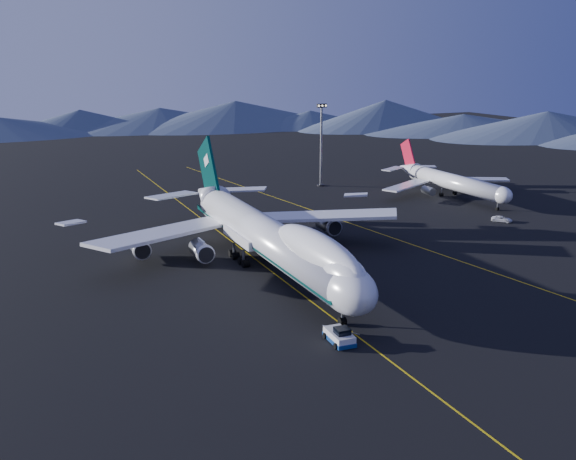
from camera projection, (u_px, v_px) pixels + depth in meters
name	position (u px, v px, depth m)	size (l,w,h in m)	color
ground	(267.00, 268.00, 110.11)	(500.00, 500.00, 0.00)	black
taxiway_line_main	(267.00, 268.00, 110.11)	(0.25, 220.00, 0.01)	gold
taxiway_line_side	(384.00, 235.00, 130.83)	(0.25, 200.00, 0.01)	gold
boeing_747	(267.00, 236.00, 108.63)	(59.62, 72.43, 19.37)	silver
pushback_tug	(339.00, 337.00, 81.32)	(3.11, 5.14, 2.18)	silver
second_jet	(450.00, 181.00, 166.89)	(39.99, 45.18, 12.86)	silver
service_van	(502.00, 219.00, 141.25)	(2.04, 4.41, 1.23)	white
floodlight_mast	(321.00, 145.00, 178.30)	(2.83, 2.12, 22.87)	black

